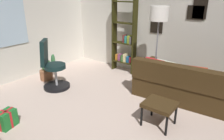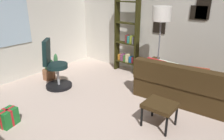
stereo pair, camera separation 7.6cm
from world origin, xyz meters
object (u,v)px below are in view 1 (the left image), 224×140
(bookshelf, at_px, (125,40))
(potted_plant, at_px, (47,70))
(gift_box_green, at_px, (7,119))
(floor_lamp, at_px, (159,19))
(couch, at_px, (194,84))
(office_chair, at_px, (53,70))
(footstool, at_px, (160,106))

(bookshelf, distance_m, potted_plant, 2.01)
(gift_box_green, xyz_separation_m, floor_lamp, (2.68, -1.16, 1.32))
(couch, height_order, office_chair, office_chair)
(office_chair, distance_m, potted_plant, 0.57)
(gift_box_green, relative_size, bookshelf, 0.17)
(potted_plant, bearing_deg, footstool, -91.85)
(potted_plant, bearing_deg, bookshelf, -36.13)
(floor_lamp, bearing_deg, bookshelf, 68.62)
(footstool, distance_m, floor_lamp, 1.80)
(floor_lamp, relative_size, potted_plant, 2.82)
(couch, height_order, footstool, couch)
(couch, xyz_separation_m, bookshelf, (0.38, 1.89, 0.55))
(couch, relative_size, footstool, 4.17)
(office_chair, height_order, bookshelf, bookshelf)
(couch, bearing_deg, gift_box_green, 144.14)
(gift_box_green, bearing_deg, bookshelf, -1.52)
(bookshelf, bearing_deg, footstool, -133.21)
(couch, relative_size, gift_box_green, 6.33)
(footstool, height_order, bookshelf, bookshelf)
(gift_box_green, relative_size, floor_lamp, 0.18)
(footstool, bearing_deg, couch, -5.89)
(footstool, bearing_deg, floor_lamp, 29.02)
(couch, relative_size, floor_lamp, 1.14)
(couch, height_order, bookshelf, bookshelf)
(couch, bearing_deg, bookshelf, 78.74)
(couch, bearing_deg, office_chair, 118.76)
(floor_lamp, bearing_deg, potted_plant, 117.20)
(bookshelf, xyz_separation_m, potted_plant, (-1.56, 1.14, -0.59))
(couch, height_order, floor_lamp, floor_lamp)
(floor_lamp, bearing_deg, footstool, -150.98)
(floor_lamp, xyz_separation_m, potted_plant, (-1.14, 2.21, -1.22))
(gift_box_green, height_order, potted_plant, potted_plant)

